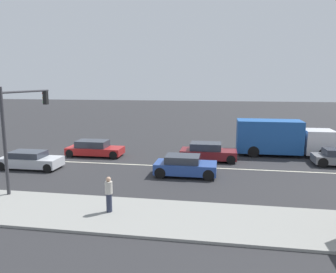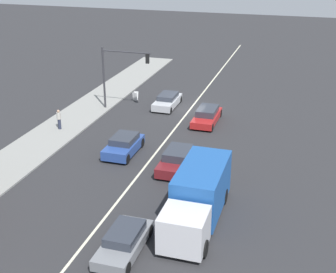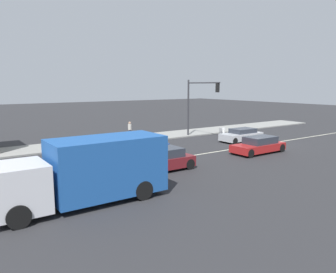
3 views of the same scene
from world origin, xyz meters
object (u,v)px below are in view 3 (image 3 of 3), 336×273
traffic_signal_main (198,99)px  hatchback_red (259,145)px  sedan_maroon (161,160)px  coupe_blue (141,147)px  pedestrian (130,130)px  sedan_silver (242,135)px  delivery_truck (89,171)px  warning_aframe_sign (222,132)px

traffic_signal_main → hatchback_red: 8.99m
sedan_maroon → hatchback_red: size_ratio=0.94×
traffic_signal_main → coupe_blue: 10.09m
coupe_blue → pedestrian: bearing=-21.7°
traffic_signal_main → sedan_maroon: 13.37m
traffic_signal_main → sedan_silver: traffic_signal_main is taller
pedestrian → delivery_truck: 16.92m
delivery_truck → sedan_maroon: delivery_truck is taller
sedan_maroon → traffic_signal_main: bearing=-50.1°
hatchback_red → pedestrian: bearing=25.2°
traffic_signal_main → sedan_silver: 5.55m
pedestrian → sedan_silver: bearing=-129.5°
pedestrian → hatchback_red: 12.29m
coupe_blue → sedan_maroon: bearing=164.3°
warning_aframe_sign → coupe_blue: 12.27m
pedestrian → sedan_maroon: size_ratio=0.39×
delivery_truck → sedan_maroon: 6.40m
warning_aframe_sign → sedan_maroon: 15.21m
warning_aframe_sign → coupe_blue: coupe_blue is taller
warning_aframe_sign → sedan_silver: (-3.53, 0.93, 0.16)m
traffic_signal_main → delivery_truck: 19.35m
warning_aframe_sign → hatchback_red: hatchback_red is taller
delivery_truck → coupe_blue: bearing=-43.9°
traffic_signal_main → delivery_truck: (-11.12, 15.65, -2.43)m
traffic_signal_main → sedan_maroon: bearing=129.9°
warning_aframe_sign → delivery_truck: bearing=119.9°
warning_aframe_sign → sedan_maroon: (-7.93, 12.98, 0.23)m
delivery_truck → hatchback_red: (2.80, -14.84, -0.86)m
traffic_signal_main → delivery_truck: size_ratio=0.75×
pedestrian → coupe_blue: pedestrian is taller
pedestrian → hatchback_red: size_ratio=0.37×
pedestrian → sedan_silver: (-6.71, -8.14, -0.40)m
traffic_signal_main → sedan_maroon: size_ratio=1.33×
warning_aframe_sign → sedan_silver: size_ratio=0.20×
pedestrian → hatchback_red: (-11.11, -5.23, -0.37)m
delivery_truck → sedan_silver: bearing=-67.9°
delivery_truck → sedan_silver: (7.20, -17.75, -0.88)m
traffic_signal_main → coupe_blue: traffic_signal_main is taller
traffic_signal_main → warning_aframe_sign: bearing=-97.4°
delivery_truck → warning_aframe_sign: bearing=-60.1°
warning_aframe_sign → sedan_silver: bearing=165.2°
pedestrian → traffic_signal_main: bearing=-114.8°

